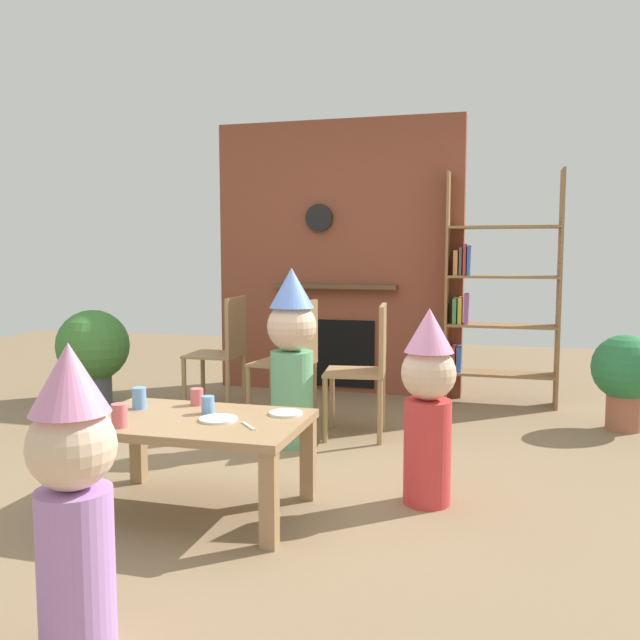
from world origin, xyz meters
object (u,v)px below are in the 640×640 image
object	(u,v)px
bookshelf	(492,297)
dining_chair_right	(369,362)
coffee_table	(195,433)
child_with_cone_hat	(73,491)
paper_plate_rear	(286,413)
birthday_cake_slice	(101,414)
potted_plant_tall	(625,373)
paper_cup_near_left	(119,415)
dining_chair_left	(225,346)
paper_plate_front	(218,419)
dining_chair_middle	(293,354)
child_in_pink	(428,401)
potted_plant_short	(93,350)
paper_cup_center	(208,405)
child_by_the_chairs	(292,352)
paper_cup_far_left	(197,397)
paper_cup_near_right	(139,398)

from	to	relation	value
bookshelf	dining_chair_right	bearing A→B (deg)	-121.62
coffee_table	child_with_cone_hat	world-z (taller)	child_with_cone_hat
paper_plate_rear	birthday_cake_slice	xyz separation A→B (m)	(-0.79, -0.36, 0.03)
potted_plant_tall	bookshelf	bearing A→B (deg)	146.02
paper_cup_near_left	dining_chair_left	xyz separation A→B (m)	(-0.43, 2.21, 0.00)
paper_plate_front	dining_chair_middle	bearing A→B (deg)	95.62
paper_plate_rear	bookshelf	bearing A→B (deg)	70.08
birthday_cake_slice	dining_chair_right	xyz separation A→B (m)	(0.95, 1.68, 0.02)
child_in_pink	potted_plant_short	world-z (taller)	child_in_pink
paper_cup_center	potted_plant_tall	size ratio (longest dim) A/B	0.13
child_with_cone_hat	paper_plate_front	bearing A→B (deg)	-6.37
paper_cup_center	dining_chair_middle	xyz separation A→B (m)	(-0.06, 1.60, 0.01)
paper_plate_front	child_by_the_chairs	bearing A→B (deg)	90.67
paper_cup_center	child_with_cone_hat	distance (m)	1.25
dining_chair_middle	coffee_table	bearing A→B (deg)	99.39
bookshelf	birthday_cake_slice	distance (m)	3.44
coffee_table	paper_cup_far_left	world-z (taller)	paper_cup_far_left
paper_cup_center	child_with_cone_hat	bearing A→B (deg)	-84.20
bookshelf	paper_cup_near_left	size ratio (longest dim) A/B	17.75
dining_chair_middle	child_with_cone_hat	bearing A→B (deg)	101.87
dining_chair_middle	potted_plant_tall	size ratio (longest dim) A/B	1.33
paper_plate_front	dining_chair_right	world-z (taller)	dining_chair_right
child_by_the_chairs	potted_plant_tall	distance (m)	2.36
paper_plate_front	dining_chair_left	bearing A→B (deg)	112.36
paper_cup_center	coffee_table	bearing A→B (deg)	-103.19
potted_plant_tall	child_by_the_chairs	bearing A→B (deg)	-155.84
paper_cup_far_left	potted_plant_short	size ratio (longest dim) A/B	0.11
coffee_table	dining_chair_middle	size ratio (longest dim) A/B	1.17
paper_plate_front	child_in_pink	distance (m)	1.02
paper_plate_front	potted_plant_short	size ratio (longest dim) A/B	0.23
bookshelf	child_in_pink	size ratio (longest dim) A/B	1.95
paper_cup_near_right	potted_plant_short	distance (m)	2.24
paper_plate_front	child_with_cone_hat	distance (m)	1.14
paper_cup_near_right	child_in_pink	distance (m)	1.45
paper_cup_center	paper_cup_near_right	bearing A→B (deg)	179.63
child_in_pink	potted_plant_short	distance (m)	3.20
paper_plate_front	dining_chair_left	xyz separation A→B (m)	(-0.81, 1.98, 0.05)
paper_cup_center	child_with_cone_hat	world-z (taller)	child_with_cone_hat
potted_plant_short	bookshelf	bearing A→B (deg)	16.70
paper_cup_near_right	dining_chair_middle	bearing A→B (deg)	78.89
potted_plant_short	birthday_cake_slice	bearing A→B (deg)	-55.23
child_by_the_chairs	dining_chair_middle	bearing A→B (deg)	-157.90
paper_cup_near_left	birthday_cake_slice	distance (m)	0.15
potted_plant_tall	potted_plant_short	world-z (taller)	potted_plant_short
paper_cup_near_right	child_with_cone_hat	bearing A→B (deg)	-67.99
paper_plate_rear	potted_plant_short	xyz separation A→B (m)	(-2.18, 1.65, -0.00)
paper_cup_far_left	paper_plate_front	distance (m)	0.36
child_in_pink	dining_chair_left	xyz separation A→B (m)	(-1.75, 1.58, -0.01)
birthday_cake_slice	paper_cup_near_right	bearing A→B (deg)	82.41
paper_cup_near_right	child_with_cone_hat	xyz separation A→B (m)	(0.51, -1.25, 0.01)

